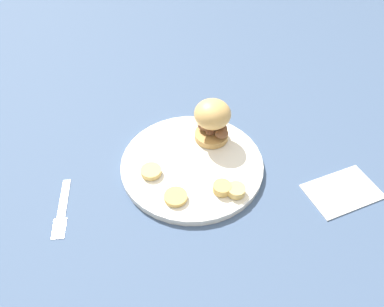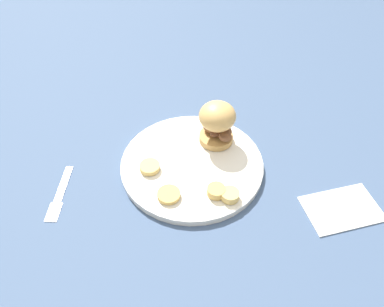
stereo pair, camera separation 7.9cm
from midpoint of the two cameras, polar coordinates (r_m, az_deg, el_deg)
name	(u,v)px [view 2 (the right image)]	position (r m, az deg, el deg)	size (l,w,h in m)	color
ground_plane	(192,167)	(0.82, 2.75, -2.16)	(4.00, 4.00, 0.00)	#3D5170
dinner_plate	(192,164)	(0.81, 2.78, -1.73)	(0.31, 0.31, 0.02)	white
sandwich	(217,122)	(0.82, 6.61, 4.70)	(0.09, 0.08, 0.10)	tan
potato_round_0	(216,191)	(0.75, 6.75, -5.85)	(0.04, 0.04, 0.02)	tan
potato_round_1	(169,195)	(0.74, -0.51, -6.45)	(0.05, 0.05, 0.01)	tan
potato_round_2	(150,167)	(0.79, -3.64, -2.20)	(0.04, 0.04, 0.01)	#DBB766
potato_round_3	(230,195)	(0.75, 8.86, -6.43)	(0.04, 0.04, 0.02)	#DBB766
fork	(60,193)	(0.80, -16.84, -6.00)	(0.14, 0.05, 0.00)	silver
napkin	(342,208)	(0.82, 24.52, -7.77)	(0.15, 0.10, 0.01)	white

